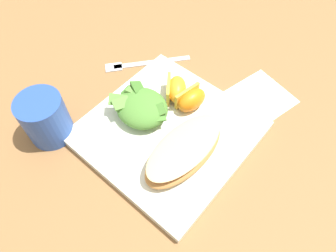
{
  "coord_description": "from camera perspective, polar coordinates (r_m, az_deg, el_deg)",
  "views": [
    {
      "loc": [
        -0.2,
        0.24,
        0.48
      ],
      "look_at": [
        0.0,
        0.0,
        0.03
      ],
      "focal_mm": 32.78,
      "sensor_mm": 36.0,
      "label": 1
    }
  ],
  "objects": [
    {
      "name": "ground",
      "position": [
        0.57,
        0.0,
        -1.46
      ],
      "size": [
        3.0,
        3.0,
        0.0
      ],
      "primitive_type": "plane",
      "color": "olive"
    },
    {
      "name": "white_plate",
      "position": [
        0.57,
        0.0,
        -1.02
      ],
      "size": [
        0.28,
        0.28,
        0.02
      ],
      "primitive_type": "cube",
      "color": "white",
      "rests_on": "ground"
    },
    {
      "name": "cheesy_pizza_bread",
      "position": [
        0.52,
        3.0,
        -4.55
      ],
      "size": [
        0.09,
        0.17,
        0.04
      ],
      "color": "#B77F42",
      "rests_on": "white_plate"
    },
    {
      "name": "green_salad_pile",
      "position": [
        0.57,
        -4.91,
        3.44
      ],
      "size": [
        0.11,
        0.09,
        0.04
      ],
      "color": "#4C8433",
      "rests_on": "white_plate"
    },
    {
      "name": "orange_wedge_front",
      "position": [
        0.58,
        4.5,
        4.83
      ],
      "size": [
        0.05,
        0.07,
        0.04
      ],
      "color": "orange",
      "rests_on": "white_plate"
    },
    {
      "name": "orange_wedge_middle",
      "position": [
        0.59,
        1.48,
        6.85
      ],
      "size": [
        0.07,
        0.07,
        0.04
      ],
      "color": "orange",
      "rests_on": "white_plate"
    },
    {
      "name": "paper_napkin",
      "position": [
        0.65,
        16.91,
        5.21
      ],
      "size": [
        0.13,
        0.13,
        0.0
      ],
      "primitive_type": "cube",
      "rotation": [
        0.0,
        0.0,
        -0.24
      ],
      "color": "white",
      "rests_on": "ground"
    },
    {
      "name": "metal_fork",
      "position": [
        0.69,
        -5.08,
        11.52
      ],
      "size": [
        0.13,
        0.16,
        0.01
      ],
      "color": "silver",
      "rests_on": "ground"
    },
    {
      "name": "drinking_blue_cup",
      "position": [
        0.58,
        -21.81,
        1.3
      ],
      "size": [
        0.08,
        0.08,
        0.09
      ],
      "primitive_type": "cylinder",
      "color": "#284CA3",
      "rests_on": "ground"
    }
  ]
}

